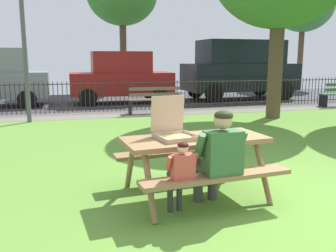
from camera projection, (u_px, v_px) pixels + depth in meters
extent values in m
cube|color=#5D9034|center=(213.00, 158.00, 6.52)|extent=(28.00, 12.46, 0.02)
cube|color=slate|center=(149.00, 113.00, 11.78)|extent=(28.00, 1.40, 0.01)
cube|color=#38383D|center=(131.00, 100.00, 15.34)|extent=(28.00, 6.10, 0.01)
cube|color=olive|center=(195.00, 140.00, 4.61)|extent=(1.87, 0.94, 0.06)
cube|color=olive|center=(217.00, 177.00, 4.11)|extent=(1.82, 0.46, 0.05)
cube|color=olive|center=(177.00, 152.00, 5.21)|extent=(1.82, 0.46, 0.05)
cylinder|color=olive|center=(150.00, 187.00, 4.04)|extent=(0.11, 0.44, 0.74)
cylinder|color=olive|center=(130.00, 166.00, 4.80)|extent=(0.11, 0.44, 0.74)
cylinder|color=olive|center=(263.00, 172.00, 4.55)|extent=(0.11, 0.44, 0.74)
cylinder|color=olive|center=(229.00, 156.00, 5.31)|extent=(0.11, 0.44, 0.74)
cube|color=tan|center=(176.00, 138.00, 4.51)|extent=(0.54, 0.54, 0.01)
cube|color=silver|center=(176.00, 138.00, 4.51)|extent=(0.49, 0.49, 0.00)
cube|color=tan|center=(185.00, 140.00, 4.31)|extent=(0.45, 0.10, 0.04)
cube|color=tan|center=(168.00, 133.00, 4.70)|extent=(0.45, 0.10, 0.04)
cube|color=tan|center=(160.00, 138.00, 4.41)|extent=(0.10, 0.45, 0.04)
cube|color=tan|center=(192.00, 135.00, 4.60)|extent=(0.10, 0.45, 0.04)
cube|color=tan|center=(168.00, 113.00, 4.67)|extent=(0.46, 0.14, 0.46)
cylinder|color=tan|center=(176.00, 137.00, 4.51)|extent=(0.39, 0.39, 0.01)
cylinder|color=#EEC85D|center=(176.00, 137.00, 4.51)|extent=(0.36, 0.36, 0.00)
cylinder|color=#424242|center=(198.00, 184.00, 4.53)|extent=(0.12, 0.12, 0.44)
cylinder|color=#424242|center=(206.00, 169.00, 4.29)|extent=(0.19, 0.43, 0.15)
cylinder|color=#424242|center=(213.00, 182.00, 4.59)|extent=(0.12, 0.12, 0.44)
cylinder|color=#424242|center=(221.00, 168.00, 4.36)|extent=(0.19, 0.43, 0.15)
cube|color=#386638|center=(223.00, 154.00, 4.09)|extent=(0.44, 0.26, 0.52)
cylinder|color=#386638|center=(200.00, 146.00, 4.02)|extent=(0.11, 0.22, 0.31)
cylinder|color=#386638|center=(241.00, 142.00, 4.20)|extent=(0.11, 0.22, 0.31)
sphere|color=tan|center=(223.00, 120.00, 4.03)|extent=(0.21, 0.21, 0.21)
ellipsoid|color=black|center=(224.00, 116.00, 4.02)|extent=(0.21, 0.20, 0.12)
cylinder|color=#3A3A3A|center=(170.00, 193.00, 4.21)|extent=(0.07, 0.07, 0.44)
cylinder|color=#3A3A3A|center=(174.00, 177.00, 4.05)|extent=(0.11, 0.25, 0.09)
cylinder|color=#3A3A3A|center=(179.00, 192.00, 4.25)|extent=(0.07, 0.07, 0.44)
cylinder|color=#3A3A3A|center=(184.00, 176.00, 4.09)|extent=(0.11, 0.25, 0.09)
cube|color=#CC4C3F|center=(183.00, 168.00, 3.94)|extent=(0.25, 0.15, 0.30)
cylinder|color=#CC4C3F|center=(169.00, 163.00, 3.90)|extent=(0.06, 0.12, 0.18)
cylinder|color=#CC4C3F|center=(195.00, 160.00, 4.01)|extent=(0.06, 0.12, 0.18)
sphere|color=beige|center=(183.00, 148.00, 3.91)|extent=(0.12, 0.12, 0.12)
ellipsoid|color=#390D0D|center=(183.00, 145.00, 3.90)|extent=(0.12, 0.12, 0.07)
cylinder|color=#2D2823|center=(145.00, 83.00, 12.27)|extent=(21.51, 0.03, 0.03)
cylinder|color=#2D2823|center=(145.00, 106.00, 12.41)|extent=(21.51, 0.03, 0.03)
cylinder|color=#2D2823|center=(1.00, 99.00, 11.23)|extent=(0.02, 0.02, 1.00)
cylinder|color=#2D2823|center=(6.00, 99.00, 11.27)|extent=(0.02, 0.02, 1.00)
cylinder|color=#2D2823|center=(11.00, 99.00, 11.30)|extent=(0.02, 0.02, 1.00)
cylinder|color=#2D2823|center=(16.00, 99.00, 11.33)|extent=(0.02, 0.02, 1.00)
cylinder|color=#2D2823|center=(20.00, 99.00, 11.37)|extent=(0.02, 0.02, 1.00)
cylinder|color=#2D2823|center=(25.00, 98.00, 11.40)|extent=(0.02, 0.02, 1.00)
cylinder|color=#2D2823|center=(30.00, 98.00, 11.44)|extent=(0.02, 0.02, 1.00)
cylinder|color=#2D2823|center=(35.00, 98.00, 11.47)|extent=(0.02, 0.02, 1.00)
cylinder|color=#2D2823|center=(39.00, 98.00, 11.51)|extent=(0.02, 0.02, 1.00)
cylinder|color=#2D2823|center=(44.00, 98.00, 11.54)|extent=(0.02, 0.02, 1.00)
cylinder|color=#2D2823|center=(49.00, 98.00, 11.58)|extent=(0.02, 0.02, 1.00)
cylinder|color=#2D2823|center=(54.00, 98.00, 11.61)|extent=(0.02, 0.02, 1.00)
cylinder|color=#2D2823|center=(58.00, 98.00, 11.65)|extent=(0.02, 0.02, 1.00)
cylinder|color=#2D2823|center=(63.00, 97.00, 11.68)|extent=(0.02, 0.02, 1.00)
cylinder|color=#2D2823|center=(67.00, 97.00, 11.72)|extent=(0.02, 0.02, 1.00)
cylinder|color=#2D2823|center=(72.00, 97.00, 11.75)|extent=(0.02, 0.02, 1.00)
cylinder|color=#2D2823|center=(76.00, 97.00, 11.79)|extent=(0.02, 0.02, 1.00)
cylinder|color=#2D2823|center=(81.00, 97.00, 11.82)|extent=(0.02, 0.02, 1.00)
cylinder|color=#2D2823|center=(85.00, 97.00, 11.86)|extent=(0.02, 0.02, 1.00)
cylinder|color=#2D2823|center=(90.00, 97.00, 11.89)|extent=(0.02, 0.02, 1.00)
cylinder|color=#2D2823|center=(94.00, 97.00, 11.93)|extent=(0.02, 0.02, 1.00)
cylinder|color=#2D2823|center=(99.00, 96.00, 11.96)|extent=(0.02, 0.02, 1.00)
cylinder|color=#2D2823|center=(103.00, 96.00, 12.00)|extent=(0.02, 0.02, 1.00)
cylinder|color=#2D2823|center=(107.00, 96.00, 12.03)|extent=(0.02, 0.02, 1.00)
cylinder|color=#2D2823|center=(111.00, 96.00, 12.07)|extent=(0.02, 0.02, 1.00)
cylinder|color=#2D2823|center=(116.00, 96.00, 12.10)|extent=(0.02, 0.02, 1.00)
cylinder|color=#2D2823|center=(120.00, 96.00, 12.14)|extent=(0.02, 0.02, 1.00)
cylinder|color=#2D2823|center=(124.00, 96.00, 12.17)|extent=(0.02, 0.02, 1.00)
cylinder|color=#2D2823|center=(128.00, 96.00, 12.21)|extent=(0.02, 0.02, 1.00)
cylinder|color=#2D2823|center=(133.00, 96.00, 12.24)|extent=(0.02, 0.02, 1.00)
cylinder|color=#2D2823|center=(137.00, 95.00, 12.28)|extent=(0.02, 0.02, 1.00)
cylinder|color=#2D2823|center=(141.00, 95.00, 12.31)|extent=(0.02, 0.02, 1.00)
cylinder|color=#2D2823|center=(145.00, 95.00, 12.35)|extent=(0.02, 0.02, 1.00)
cylinder|color=#2D2823|center=(149.00, 95.00, 12.38)|extent=(0.02, 0.02, 1.00)
cylinder|color=#2D2823|center=(153.00, 95.00, 12.42)|extent=(0.02, 0.02, 1.00)
cylinder|color=#2D2823|center=(157.00, 95.00, 12.45)|extent=(0.02, 0.02, 1.00)
cylinder|color=#2D2823|center=(161.00, 95.00, 12.49)|extent=(0.02, 0.02, 1.00)
cylinder|color=#2D2823|center=(165.00, 95.00, 12.52)|extent=(0.02, 0.02, 1.00)
cylinder|color=#2D2823|center=(169.00, 95.00, 12.56)|extent=(0.02, 0.02, 1.00)
cylinder|color=#2D2823|center=(173.00, 95.00, 12.59)|extent=(0.02, 0.02, 1.00)
cylinder|color=#2D2823|center=(177.00, 94.00, 12.63)|extent=(0.02, 0.02, 1.00)
cylinder|color=#2D2823|center=(181.00, 94.00, 12.66)|extent=(0.02, 0.02, 1.00)
cylinder|color=#2D2823|center=(185.00, 94.00, 12.70)|extent=(0.02, 0.02, 1.00)
cylinder|color=#2D2823|center=(189.00, 94.00, 12.73)|extent=(0.02, 0.02, 1.00)
cylinder|color=#2D2823|center=(193.00, 94.00, 12.77)|extent=(0.02, 0.02, 1.00)
cylinder|color=#2D2823|center=(196.00, 94.00, 12.80)|extent=(0.02, 0.02, 1.00)
cylinder|color=#2D2823|center=(200.00, 94.00, 12.84)|extent=(0.02, 0.02, 1.00)
cylinder|color=#2D2823|center=(204.00, 94.00, 12.87)|extent=(0.02, 0.02, 1.00)
cylinder|color=#2D2823|center=(208.00, 94.00, 12.91)|extent=(0.02, 0.02, 1.00)
cylinder|color=#2D2823|center=(212.00, 94.00, 12.94)|extent=(0.02, 0.02, 1.00)
cylinder|color=#2D2823|center=(215.00, 93.00, 12.98)|extent=(0.02, 0.02, 1.00)
cylinder|color=#2D2823|center=(219.00, 93.00, 13.01)|extent=(0.02, 0.02, 1.00)
cylinder|color=#2D2823|center=(223.00, 93.00, 13.05)|extent=(0.02, 0.02, 1.00)
cylinder|color=#2D2823|center=(226.00, 93.00, 13.08)|extent=(0.02, 0.02, 1.00)
cylinder|color=#2D2823|center=(230.00, 93.00, 13.12)|extent=(0.02, 0.02, 1.00)
cylinder|color=#2D2823|center=(234.00, 93.00, 13.15)|extent=(0.02, 0.02, 1.00)
cylinder|color=#2D2823|center=(237.00, 93.00, 13.19)|extent=(0.02, 0.02, 1.00)
cylinder|color=#2D2823|center=(241.00, 93.00, 13.22)|extent=(0.02, 0.02, 1.00)
cylinder|color=#2D2823|center=(244.00, 93.00, 13.26)|extent=(0.02, 0.02, 1.00)
cylinder|color=#2D2823|center=(248.00, 93.00, 13.29)|extent=(0.02, 0.02, 1.00)
cylinder|color=#2D2823|center=(251.00, 92.00, 13.33)|extent=(0.02, 0.02, 1.00)
cylinder|color=#2D2823|center=(255.00, 92.00, 13.36)|extent=(0.02, 0.02, 1.00)
cylinder|color=#2D2823|center=(258.00, 92.00, 13.40)|extent=(0.02, 0.02, 1.00)
cylinder|color=#2D2823|center=(262.00, 92.00, 13.43)|extent=(0.02, 0.02, 1.00)
cylinder|color=#2D2823|center=(265.00, 92.00, 13.47)|extent=(0.02, 0.02, 1.00)
cylinder|color=#2D2823|center=(269.00, 92.00, 13.50)|extent=(0.02, 0.02, 1.00)
cylinder|color=#2D2823|center=(272.00, 92.00, 13.54)|extent=(0.02, 0.02, 1.00)
cylinder|color=#2D2823|center=(276.00, 92.00, 13.57)|extent=(0.02, 0.02, 1.00)
cylinder|color=#2D2823|center=(279.00, 92.00, 13.61)|extent=(0.02, 0.02, 1.00)
cylinder|color=#2D2823|center=(282.00, 92.00, 13.64)|extent=(0.02, 0.02, 1.00)
cylinder|color=#2D2823|center=(286.00, 92.00, 13.68)|extent=(0.02, 0.02, 1.00)
cylinder|color=#2D2823|center=(289.00, 91.00, 13.71)|extent=(0.02, 0.02, 1.00)
cylinder|color=#2D2823|center=(292.00, 91.00, 13.75)|extent=(0.02, 0.02, 1.00)
cylinder|color=#2D2823|center=(296.00, 91.00, 13.78)|extent=(0.02, 0.02, 1.00)
cylinder|color=#2D2823|center=(299.00, 91.00, 13.82)|extent=(0.02, 0.02, 1.00)
cylinder|color=#2D2823|center=(302.00, 91.00, 13.85)|extent=(0.02, 0.02, 1.00)
cylinder|color=#2D2823|center=(305.00, 91.00, 13.89)|extent=(0.02, 0.02, 1.00)
cylinder|color=#2D2823|center=(309.00, 91.00, 13.92)|extent=(0.02, 0.02, 1.00)
cylinder|color=#2D2823|center=(312.00, 91.00, 13.96)|extent=(0.02, 0.02, 1.00)
cylinder|color=#2D2823|center=(315.00, 91.00, 13.99)|extent=(0.02, 0.02, 1.00)
cylinder|color=#2D2823|center=(318.00, 91.00, 14.03)|extent=(0.02, 0.02, 1.00)
cylinder|color=#2D2823|center=(321.00, 91.00, 14.06)|extent=(0.02, 0.02, 1.00)
cylinder|color=#2D2823|center=(325.00, 91.00, 14.10)|extent=(0.02, 0.02, 1.00)
cylinder|color=#2D2823|center=(328.00, 90.00, 14.13)|extent=(0.02, 0.02, 1.00)
cylinder|color=#2D2823|center=(331.00, 90.00, 14.17)|extent=(0.02, 0.02, 1.00)
cylinder|color=#2D2823|center=(334.00, 90.00, 14.20)|extent=(0.02, 0.02, 1.00)
cube|color=brown|center=(152.00, 99.00, 11.79)|extent=(1.60, 0.10, 0.04)
cube|color=brown|center=(153.00, 99.00, 11.66)|extent=(1.60, 0.10, 0.04)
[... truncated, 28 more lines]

